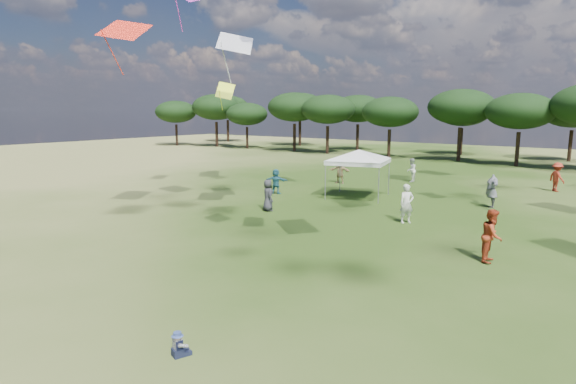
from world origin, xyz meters
name	(u,v)px	position (x,y,z in m)	size (l,w,h in m)	color
tent_left	(359,152)	(-6.70, 21.19, 2.78)	(6.55, 6.55, 3.21)	gray
toddler	(179,345)	(-0.46, 1.78, 0.25)	(0.42, 0.45, 0.56)	black
festival_crowd	(501,189)	(0.89, 23.93, 0.88)	(28.73, 22.65, 1.90)	#A6371B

